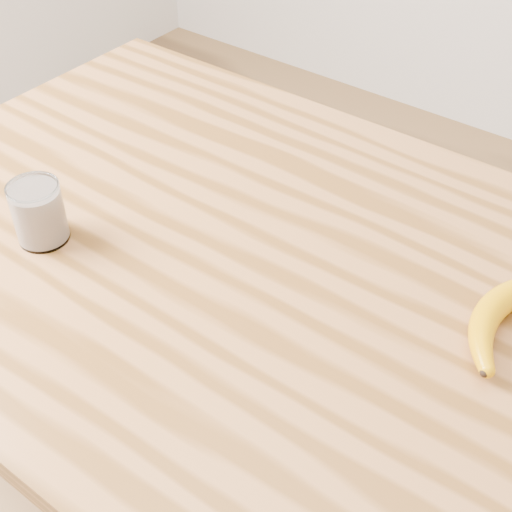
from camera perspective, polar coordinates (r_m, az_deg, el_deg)
The scene contains 3 objects.
table at distance 1.04m, azimuth -0.40°, elevation -5.46°, with size 1.20×0.80×0.90m.
smoothie_glass at distance 1.00m, azimuth -17.00°, elevation 3.30°, with size 0.07×0.07×0.09m.
banana at distance 0.91m, azimuth 18.70°, elevation -3.59°, with size 0.11×0.29×0.04m, color #CC8C02, non-canonical shape.
Camera 1 is at (0.44, -0.56, 1.53)m, focal length 50.00 mm.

